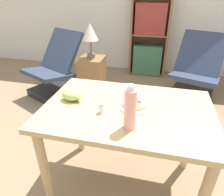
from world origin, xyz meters
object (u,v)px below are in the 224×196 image
Objects in this scene: side_table at (92,76)px; bookshelf at (149,38)px; drink_bottle at (130,109)px; pizza_on_plate at (134,104)px; lounge_chair_far at (194,79)px; lounge_chair_near at (55,75)px; table_lamp at (90,33)px; grape_bunch at (72,95)px; salt_shaker at (101,108)px.

bookshelf is at bearing 54.43° from side_table.
pizza_on_plate is at bearing 90.83° from drink_bottle.
side_table is (-1.42, -0.19, -0.01)m from lounge_chair_far.
bookshelf reaches higher than lounge_chair_near.
table_lamp is at bearing 90.00° from side_table.
lounge_chair_far reaches higher than grape_bunch.
bookshelf is at bearing 66.91° from lounge_chair_near.
lounge_chair_far reaches higher than pizza_on_plate.
grape_bunch is (-0.43, -0.01, 0.02)m from pizza_on_plate.
pizza_on_plate is at bearing -92.86° from lounge_chair_far.
grape_bunch is 1.67m from lounge_chair_near.
drink_bottle is 0.56× the size of table_lamp.
grape_bunch is 2.48m from bookshelf.
grape_bunch is at bearing -104.45° from lounge_chair_far.
lounge_chair_far is 0.65× the size of bookshelf.
lounge_chair_far is at bearing 34.18° from lounge_chair_near.
grape_bunch is at bearing 153.03° from drink_bottle.
bookshelf reaches higher than table_lamp.
lounge_chair_near is at bearing 128.29° from salt_shaker.
pizza_on_plate is 0.22m from salt_shaker.
grape_bunch reaches higher than salt_shaker.
drink_bottle is at bearing -89.17° from pizza_on_plate.
salt_shaker is 0.07× the size of lounge_chair_near.
salt_shaker is at bearing 150.12° from drink_bottle.
drink_bottle reaches higher than side_table.
table_lamp is at bearing 118.59° from pizza_on_plate.
pizza_on_plate is 1.71m from side_table.
pizza_on_plate is 0.23× the size of lounge_chair_near.
grape_bunch is 1.58m from side_table.
salt_shaker is 1.89m from lounge_chair_near.
drink_bottle is 2.68m from bookshelf.
lounge_chair_far is at bearing 68.79° from pizza_on_plate.
lounge_chair_near is 1.69× the size of side_table.
side_table is at bearing -90.00° from table_lamp.
drink_bottle is 1.93m from side_table.
pizza_on_plate is at bearing -61.41° from side_table.
table_lamp is at bearing 115.29° from drink_bottle.
salt_shaker is at bearing -69.00° from table_lamp.
table_lamp is (0.54, 0.12, 0.59)m from lounge_chair_near.
pizza_on_plate is 1.92m from lounge_chair_near.
pizza_on_plate is 1.53× the size of grape_bunch.
bookshelf is 3.05× the size of table_lamp.
lounge_chair_near is 2.04× the size of table_lamp.
lounge_chair_near and lounge_chair_far have the same top height.
salt_shaker is 1.68m from table_lamp.
table_lamp reaches higher than drink_bottle.
side_table is at bearing 115.29° from drink_bottle.
side_table is (-0.36, 1.45, -0.49)m from grape_bunch.
salt_shaker is 0.07× the size of lounge_chair_far.
bookshelf is (-0.07, 2.67, -0.21)m from drink_bottle.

